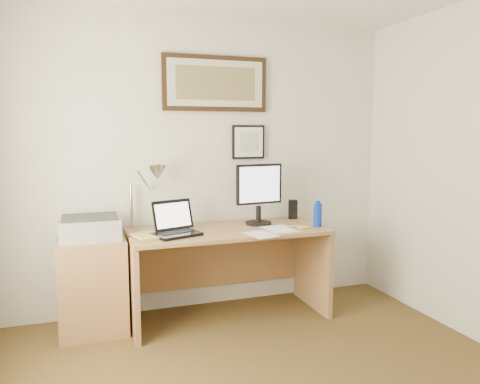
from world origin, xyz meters
name	(u,v)px	position (x,y,z in m)	size (l,w,h in m)	color
wall_back	(199,166)	(0.00, 2.00, 1.25)	(3.50, 0.02, 2.50)	silver
side_cabinet	(93,287)	(-0.92, 1.68, 0.36)	(0.50, 0.40, 0.73)	#9A6940
water_bottle	(317,215)	(0.89, 1.48, 0.85)	(0.07, 0.07, 0.20)	#0D2FB3
bottle_cap	(318,202)	(0.89, 1.48, 0.96)	(0.04, 0.04, 0.02)	#0D2FB3
speaker	(293,209)	(0.85, 1.89, 0.84)	(0.08, 0.07, 0.17)	black
paper_sheet_a	(261,234)	(0.33, 1.35, 0.75)	(0.19, 0.27, 0.00)	white
paper_sheet_b	(279,229)	(0.54, 1.48, 0.75)	(0.22, 0.31, 0.00)	white
sticky_pad	(303,227)	(0.76, 1.48, 0.76)	(0.08, 0.08, 0.01)	#DAD067
marker_pen	(292,226)	(0.68, 1.52, 0.76)	(0.02, 0.02, 0.14)	white
book	(135,238)	(-0.61, 1.51, 0.76)	(0.19, 0.27, 0.02)	#C8BF5E
desk	(225,255)	(0.15, 1.72, 0.51)	(1.60, 0.70, 0.75)	#9A6940
laptop	(175,227)	(-0.30, 1.57, 0.81)	(0.40, 0.40, 0.26)	black
lcd_monitor	(259,191)	(0.46, 1.73, 1.04)	(0.42, 0.22, 0.52)	black
printer	(90,228)	(-0.92, 1.71, 0.82)	(0.44, 0.34, 0.18)	#A0A1A3
desk_lamp	(155,176)	(-0.41, 1.81, 1.19)	(0.29, 0.27, 0.53)	silver
picture_large	(216,83)	(0.15, 1.97, 1.95)	(0.92, 0.04, 0.47)	black
picture_small	(248,142)	(0.45, 1.97, 1.45)	(0.30, 0.03, 0.30)	black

